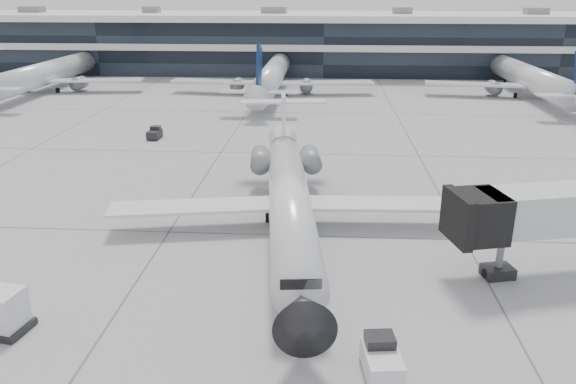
{
  "coord_description": "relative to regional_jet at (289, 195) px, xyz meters",
  "views": [
    {
      "loc": [
        0.53,
        -34.66,
        15.72
      ],
      "look_at": [
        -1.89,
        1.44,
        2.6
      ],
      "focal_mm": 35.0,
      "sensor_mm": 36.0,
      "label": 1
    }
  ],
  "objects": [
    {
      "name": "bg_jet_right",
      "position": [
        33.79,
        53.75,
        -2.43
      ],
      "size": [
        32.0,
        40.0,
        9.6
      ],
      "primitive_type": null,
      "color": "silver",
      "rests_on": "ground"
    },
    {
      "name": "bg_jet_left",
      "position": [
        -43.21,
        53.75,
        -2.43
      ],
      "size": [
        32.0,
        40.0,
        9.6
      ],
      "primitive_type": null,
      "color": "silver",
      "rests_on": "ground"
    },
    {
      "name": "terminal",
      "position": [
        1.79,
        80.75,
        2.57
      ],
      "size": [
        170.0,
        22.0,
        10.0
      ],
      "primitive_type": "cube",
      "color": "black",
      "rests_on": "ground"
    },
    {
      "name": "regional_jet",
      "position": [
        0.0,
        0.0,
        0.0
      ],
      "size": [
        24.69,
        30.83,
        7.12
      ],
      "rotation": [
        0.0,
        0.0,
        0.11
      ],
      "color": "silver",
      "rests_on": "ground"
    },
    {
      "name": "traffic_cone",
      "position": [
        -2.95,
        4.28,
        -2.14
      ],
      "size": [
        0.49,
        0.49,
        0.61
      ],
      "rotation": [
        0.0,
        0.0,
        0.24
      ],
      "color": "#FF380D",
      "rests_on": "ground"
    },
    {
      "name": "far_tug",
      "position": [
        -16.57,
        23.84,
        -1.83
      ],
      "size": [
        1.33,
        2.15,
        1.33
      ],
      "rotation": [
        0.0,
        0.0,
        -0.05
      ],
      "color": "black",
      "rests_on": "ground"
    },
    {
      "name": "ground",
      "position": [
        1.79,
        -1.25,
        -2.43
      ],
      "size": [
        220.0,
        220.0,
        0.0
      ],
      "primitive_type": "plane",
      "color": "gray",
      "rests_on": "ground"
    },
    {
      "name": "baggage_tug",
      "position": [
        4.98,
        -15.47,
        -1.71
      ],
      "size": [
        1.78,
        2.68,
        1.6
      ],
      "rotation": [
        0.0,
        0.0,
        0.12
      ],
      "color": "silver",
      "rests_on": "ground"
    },
    {
      "name": "bg_jet_center",
      "position": [
        -6.21,
        53.75,
        -2.43
      ],
      "size": [
        32.0,
        40.0,
        9.6
      ],
      "primitive_type": null,
      "color": "silver",
      "rests_on": "ground"
    }
  ]
}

